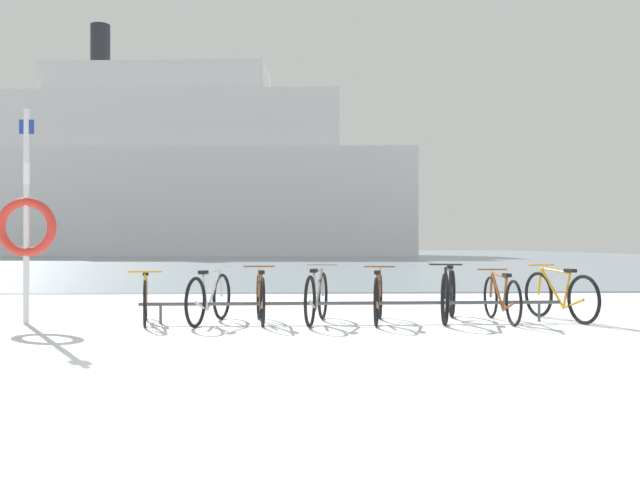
# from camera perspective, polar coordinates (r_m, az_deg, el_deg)

# --- Properties ---
(ground) EXTENTS (80.00, 132.00, 0.08)m
(ground) POSITION_cam_1_polar(r_m,az_deg,el_deg) (59.60, -2.51, -1.48)
(ground) COLOR silver
(bike_rack) EXTENTS (6.05, 0.17, 0.31)m
(bike_rack) POSITION_cam_1_polar(r_m,az_deg,el_deg) (9.82, 2.77, -5.34)
(bike_rack) COLOR #4C5156
(bike_rack) RESTS_ON ground
(bicycle_0) EXTENTS (0.49, 1.62, 0.76)m
(bicycle_0) POSITION_cam_1_polar(r_m,az_deg,el_deg) (10.04, -14.36, -4.78)
(bicycle_0) COLOR black
(bicycle_0) RESTS_ON ground
(bicycle_1) EXTENTS (0.57, 1.66, 0.81)m
(bicycle_1) POSITION_cam_1_polar(r_m,az_deg,el_deg) (9.83, -9.22, -4.78)
(bicycle_1) COLOR black
(bicycle_1) RESTS_ON ground
(bicycle_2) EXTENTS (0.46, 1.66, 0.81)m
(bicycle_2) POSITION_cam_1_polar(r_m,az_deg,el_deg) (9.80, -4.98, -4.78)
(bicycle_2) COLOR black
(bicycle_2) RESTS_ON ground
(bicycle_3) EXTENTS (0.52, 1.71, 0.83)m
(bicycle_3) POSITION_cam_1_polar(r_m,az_deg,el_deg) (9.75, -0.28, -4.77)
(bicycle_3) COLOR black
(bicycle_3) RESTS_ON ground
(bicycle_4) EXTENTS (0.47, 1.65, 0.80)m
(bicycle_4) POSITION_cam_1_polar(r_m,az_deg,el_deg) (9.83, 4.88, -4.79)
(bicycle_4) COLOR black
(bicycle_4) RESTS_ON ground
(bicycle_5) EXTENTS (0.68, 1.74, 0.85)m
(bicycle_5) POSITION_cam_1_polar(r_m,az_deg,el_deg) (10.17, 10.69, -4.53)
(bicycle_5) COLOR black
(bicycle_5) RESTS_ON ground
(bicycle_6) EXTENTS (0.46, 1.69, 0.75)m
(bicycle_6) POSITION_cam_1_polar(r_m,az_deg,el_deg) (10.24, 14.90, -4.71)
(bicycle_6) COLOR black
(bicycle_6) RESTS_ON ground
(bicycle_7) EXTENTS (0.58, 1.72, 0.82)m
(bicycle_7) POSITION_cam_1_polar(r_m,az_deg,el_deg) (10.69, 19.37, -4.39)
(bicycle_7) COLOR black
(bicycle_7) RESTS_ON ground
(rescue_post) EXTENTS (0.84, 0.13, 3.04)m
(rescue_post) POSITION_cam_1_polar(r_m,az_deg,el_deg) (10.50, -23.30, 1.30)
(rescue_post) COLOR silver
(rescue_post) RESTS_ON ground
(ferry_ship) EXTENTS (48.81, 14.24, 23.23)m
(ferry_ship) POSITION_cam_1_polar(r_m,az_deg,el_deg) (70.35, -12.61, 5.09)
(ferry_ship) COLOR white
(ferry_ship) RESTS_ON ground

